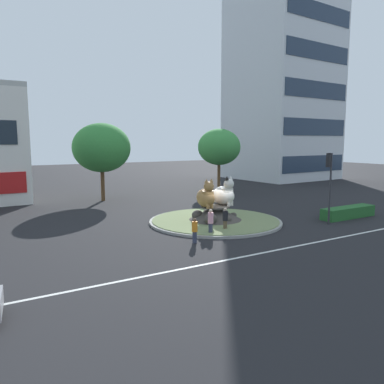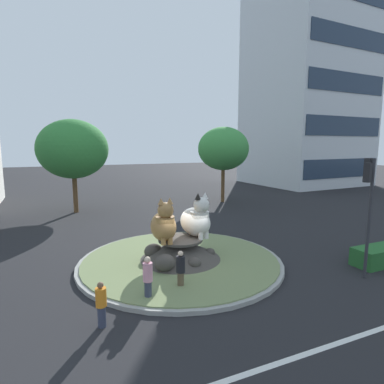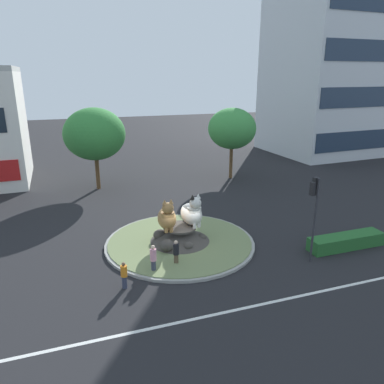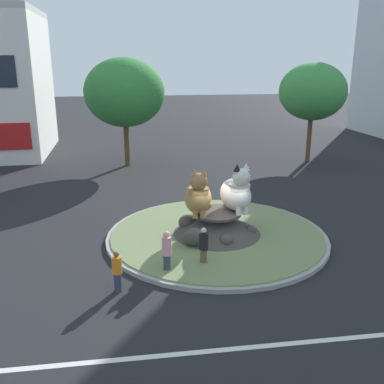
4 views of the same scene
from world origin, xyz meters
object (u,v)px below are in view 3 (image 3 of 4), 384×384
Objects in this scene: office_tower at (333,32)px; second_tree_near_tower at (94,134)px; traffic_light_mast at (314,202)px; broadleaf_tree_behind_island at (232,129)px; pedestrian_black_shirt at (176,253)px; cat_statue_white at (192,213)px; pedestrian_orange_shirt at (124,275)px; pedestrian_pink_shirt at (153,259)px; cat_statue_tabby at (167,217)px.

office_tower is 4.11× the size of second_tree_near_tower.
traffic_light_mast is 19.54m from broadleaf_tree_behind_island.
pedestrian_black_shirt is (-30.51, -26.30, -15.72)m from office_tower.
second_tree_near_tower is at bearing -172.79° from cat_statue_white.
cat_statue_white is at bearing 7.25° from pedestrian_orange_shirt.
pedestrian_orange_shirt is at bearing -62.36° from cat_statue_white.
cat_statue_tabby is at bearing -136.58° from pedestrian_pink_shirt.
cat_statue_white is 39.61m from office_tower.
cat_statue_white is at bearing -154.80° from pedestrian_pink_shirt.
pedestrian_pink_shirt is at bearing 69.63° from traffic_light_mast.
broadleaf_tree_behind_island is 4.57× the size of pedestrian_black_shirt.
office_tower is at bearing 14.30° from second_tree_near_tower.
pedestrian_orange_shirt is at bearing -35.13° from cat_statue_tabby.
traffic_light_mast is 0.16× the size of office_tower.
cat_statue_tabby is at bearing 47.67° from traffic_light_mast.
broadleaf_tree_behind_island is at bearing 19.85° from pedestrian_orange_shirt.
cat_statue_white is 4.96m from pedestrian_pink_shirt.
traffic_light_mast is at bearing -37.18° from pedestrian_black_shirt.
second_tree_near_tower is 4.48× the size of pedestrian_pink_shirt.
office_tower is (22.56, 28.37, 12.69)m from traffic_light_mast.
second_tree_near_tower is at bearing -103.59° from pedestrian_pink_shirt.
traffic_light_mast is 3.46× the size of pedestrian_orange_shirt.
cat_statue_tabby is at bearing -145.01° from office_tower.
traffic_light_mast is at bearing -61.30° from second_tree_near_tower.
broadleaf_tree_behind_island reaches higher than pedestrian_orange_shirt.
traffic_light_mast is at bearing -100.32° from broadleaf_tree_behind_island.
second_tree_near_tower is at bearing 177.28° from broadleaf_tree_behind_island.
pedestrian_orange_shirt is at bearing -143.58° from office_tower.
broadleaf_tree_behind_island is (-19.07, -9.21, -11.11)m from office_tower.
cat_statue_tabby is at bearing 17.86° from pedestrian_orange_shirt.
cat_statue_tabby is 0.28× the size of second_tree_near_tower.
office_tower reaches higher than pedestrian_black_shirt.
broadleaf_tree_behind_island is 4.97× the size of pedestrian_orange_shirt.
pedestrian_pink_shirt is (1.85, 1.00, 0.14)m from pedestrian_orange_shirt.
broadleaf_tree_behind_island reaches higher than cat_statue_tabby.
traffic_light_mast reaches higher than cat_statue_white.
second_tree_near_tower is at bearing -168.58° from office_tower.
cat_statue_tabby is 0.29× the size of broadleaf_tree_behind_island.
pedestrian_black_shirt reaches higher than pedestrian_orange_shirt.
pedestrian_orange_shirt is 0.86× the size of pedestrian_pink_shirt.
traffic_light_mast is at bearing -131.38° from office_tower.
broadleaf_tree_behind_island is (9.42, 14.20, 3.36)m from cat_statue_white.
cat_statue_tabby is at bearing -78.18° from second_tree_near_tower.
office_tower is (30.29, 23.55, 14.51)m from cat_statue_tabby.
cat_statue_white reaches higher than pedestrian_orange_shirt.
office_tower reaches higher than traffic_light_mast.
cat_statue_white is 3.74m from pedestrian_black_shirt.
traffic_light_mast reaches higher than pedestrian_pink_shirt.
office_tower is 36.23m from second_tree_near_tower.
pedestrian_orange_shirt is 0.92× the size of pedestrian_black_shirt.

